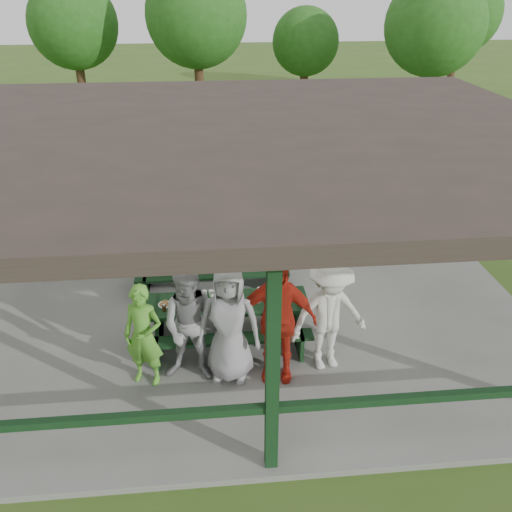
{
  "coord_description": "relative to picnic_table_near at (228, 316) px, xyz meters",
  "views": [
    {
      "loc": [
        -0.64,
        -8.53,
        5.46
      ],
      "look_at": [
        0.15,
        -0.3,
        1.18
      ],
      "focal_mm": 38.0,
      "sensor_mm": 36.0,
      "label": 1
    }
  ],
  "objects": [
    {
      "name": "spectator_blue",
      "position": [
        -1.04,
        3.35,
        0.42
      ],
      "size": [
        0.66,
        0.44,
        1.78
      ],
      "primitive_type": "imported",
      "rotation": [
        0.0,
        0.0,
        3.16
      ],
      "color": "#445EB2",
      "rests_on": "concrete_slab"
    },
    {
      "name": "tree_far_left",
      "position": [
        -5.27,
        16.76,
        3.17
      ],
      "size": [
        3.54,
        3.54,
        5.54
      ],
      "color": "#372016",
      "rests_on": "ground"
    },
    {
      "name": "table_setting",
      "position": [
        -0.0,
        0.04,
        0.31
      ],
      "size": [
        2.3,
        0.45,
        0.1
      ],
      "color": "white",
      "rests_on": "picnic_table_near"
    },
    {
      "name": "picnic_table_far",
      "position": [
        -0.21,
        2.0,
        0.01
      ],
      "size": [
        2.85,
        1.39,
        0.75
      ],
      "color": "black",
      "rests_on": "concrete_slab"
    },
    {
      "name": "tree_mid",
      "position": [
        4.2,
        16.87,
        2.4
      ],
      "size": [
        2.82,
        2.82,
        4.4
      ],
      "color": "#372016",
      "rests_on": "ground"
    },
    {
      "name": "contestant_grey_left",
      "position": [
        -0.54,
        -0.86,
        0.44
      ],
      "size": [
        1.01,
        0.85,
        1.83
      ],
      "primitive_type": "imported",
      "rotation": [
        0.0,
        0.0,
        -0.19
      ],
      "color": "gray",
      "rests_on": "concrete_slab"
    },
    {
      "name": "tree_far_right",
      "position": [
        11.85,
        19.12,
        3.37
      ],
      "size": [
        3.73,
        3.73,
        5.83
      ],
      "color": "#372016",
      "rests_on": "ground"
    },
    {
      "name": "tree_right",
      "position": [
        8.29,
        13.27,
        3.28
      ],
      "size": [
        3.64,
        3.64,
        5.69
      ],
      "color": "#372016",
      "rests_on": "ground"
    },
    {
      "name": "pickup_truck",
      "position": [
        4.02,
        10.91,
        0.2
      ],
      "size": [
        5.57,
        2.59,
        1.55
      ],
      "primitive_type": "imported",
      "rotation": [
        0.0,
        0.0,
        1.57
      ],
      "color": "silver",
      "rests_on": "ground"
    },
    {
      "name": "contestant_white_fedora",
      "position": [
        1.47,
        -0.78,
        0.44
      ],
      "size": [
        1.28,
        0.87,
        1.88
      ],
      "rotation": [
        0.0,
        0.0,
        0.18
      ],
      "color": "silver",
      "rests_on": "concrete_slab"
    },
    {
      "name": "farm_trailer",
      "position": [
        -0.56,
        8.02,
        0.07
      ],
      "size": [
        3.72,
        2.2,
        1.29
      ],
      "rotation": [
        0.0,
        0.0,
        -0.27
      ],
      "color": "navy",
      "rests_on": "ground"
    },
    {
      "name": "spectator_lblue",
      "position": [
        0.23,
        2.73,
        0.27
      ],
      "size": [
        1.43,
        0.64,
        1.49
      ],
      "primitive_type": "imported",
      "rotation": [
        0.0,
        0.0,
        2.99
      ],
      "color": "#7C92C0",
      "rests_on": "concrete_slab"
    },
    {
      "name": "picnic_table_near",
      "position": [
        0.0,
        0.0,
        0.0
      ],
      "size": [
        2.58,
        1.39,
        0.75
      ],
      "color": "black",
      "rests_on": "concrete_slab"
    },
    {
      "name": "pavilion_structure",
      "position": [
        0.39,
        1.2,
        2.59
      ],
      "size": [
        10.6,
        8.6,
        3.24
      ],
      "color": "black",
      "rests_on": "concrete_slab"
    },
    {
      "name": "contestant_grey_mid",
      "position": [
        -0.01,
        -0.87,
        0.46
      ],
      "size": [
        1.0,
        0.74,
        1.88
      ],
      "primitive_type": "imported",
      "rotation": [
        0.0,
        0.0,
        -0.17
      ],
      "color": "gray",
      "rests_on": "concrete_slab"
    },
    {
      "name": "spectator_grey",
      "position": [
        1.84,
        2.77,
        0.35
      ],
      "size": [
        0.94,
        0.82,
        1.65
      ],
      "primitive_type": "imported",
      "rotation": [
        0.0,
        0.0,
        3.42
      ],
      "color": "gray",
      "rests_on": "concrete_slab"
    },
    {
      "name": "contestant_green",
      "position": [
        -1.24,
        -0.88,
        0.33
      ],
      "size": [
        0.68,
        0.55,
        1.6
      ],
      "primitive_type": "imported",
      "rotation": [
        0.0,
        0.0,
        -0.33
      ],
      "color": "#539E2C",
      "rests_on": "concrete_slab"
    },
    {
      "name": "concrete_slab",
      "position": [
        0.39,
        1.2,
        -0.52
      ],
      "size": [
        10.0,
        8.0,
        0.1
      ],
      "primitive_type": "cube",
      "color": "slate",
      "rests_on": "ground"
    },
    {
      "name": "tree_left",
      "position": [
        -0.35,
        15.27,
        3.53
      ],
      "size": [
        3.88,
        3.88,
        6.07
      ],
      "color": "#372016",
      "rests_on": "ground"
    },
    {
      "name": "ground",
      "position": [
        0.39,
        1.2,
        -0.57
      ],
      "size": [
        90.0,
        90.0,
        0.0
      ],
      "primitive_type": "plane",
      "color": "#33531A",
      "rests_on": "ground"
    },
    {
      "name": "contestant_red",
      "position": [
        0.66,
        -0.93,
        0.51
      ],
      "size": [
        1.21,
        0.66,
        1.97
      ],
      "primitive_type": "imported",
      "rotation": [
        0.0,
        0.0,
        -0.16
      ],
      "color": "#AD2213",
      "rests_on": "concrete_slab"
    }
  ]
}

